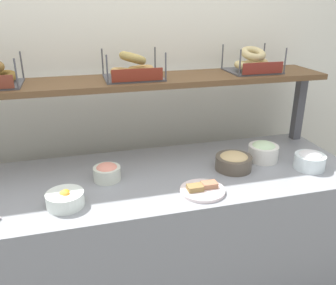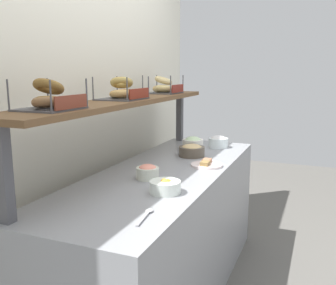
{
  "view_description": "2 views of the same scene",
  "coord_description": "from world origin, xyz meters",
  "px_view_note": "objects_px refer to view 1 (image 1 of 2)",
  "views": [
    {
      "loc": [
        -0.32,
        -1.54,
        1.66
      ],
      "look_at": [
        0.1,
        0.02,
        1.01
      ],
      "focal_mm": 38.16,
      "sensor_mm": 36.0,
      "label": 1
    },
    {
      "loc": [
        -2.06,
        -0.88,
        1.46
      ],
      "look_at": [
        0.12,
        0.02,
        1.0
      ],
      "focal_mm": 39.96,
      "sensor_mm": 36.0,
      "label": 2
    }
  ],
  "objects_px": {
    "bowl_hummus": "(234,161)",
    "serving_plate_white": "(202,190)",
    "bowl_lox_spread": "(107,172)",
    "bowl_fruit_salad": "(65,199)",
    "bagel_basket_plain": "(252,63)",
    "bowl_scallion_spread": "(263,151)",
    "bowl_cream_cheese": "(310,160)",
    "bagel_basket_sesame": "(133,69)"
  },
  "relations": [
    {
      "from": "bagel_basket_plain",
      "to": "bagel_basket_sesame",
      "type": "bearing_deg",
      "value": -179.21
    },
    {
      "from": "bowl_lox_spread",
      "to": "serving_plate_white",
      "type": "distance_m",
      "value": 0.46
    },
    {
      "from": "bowl_hummus",
      "to": "bagel_basket_plain",
      "type": "relative_size",
      "value": 0.67
    },
    {
      "from": "bowl_hummus",
      "to": "bowl_scallion_spread",
      "type": "bearing_deg",
      "value": 16.57
    },
    {
      "from": "bagel_basket_plain",
      "to": "bowl_scallion_spread",
      "type": "bearing_deg",
      "value": -96.14
    },
    {
      "from": "bowl_lox_spread",
      "to": "bowl_cream_cheese",
      "type": "bearing_deg",
      "value": -8.06
    },
    {
      "from": "bowl_cream_cheese",
      "to": "bagel_basket_sesame",
      "type": "relative_size",
      "value": 0.52
    },
    {
      "from": "bowl_lox_spread",
      "to": "bowl_fruit_salad",
      "type": "xyz_separation_m",
      "value": [
        -0.19,
        -0.19,
        -0.01
      ]
    },
    {
      "from": "bowl_scallion_spread",
      "to": "bowl_hummus",
      "type": "relative_size",
      "value": 0.86
    },
    {
      "from": "bowl_fruit_salad",
      "to": "bowl_hummus",
      "type": "bearing_deg",
      "value": 9.7
    },
    {
      "from": "bowl_fruit_salad",
      "to": "serving_plate_white",
      "type": "height_order",
      "value": "bowl_fruit_salad"
    },
    {
      "from": "serving_plate_white",
      "to": "bowl_hummus",
      "type": "bearing_deg",
      "value": 37.65
    },
    {
      "from": "bowl_scallion_spread",
      "to": "bowl_cream_cheese",
      "type": "relative_size",
      "value": 1.03
    },
    {
      "from": "bowl_hummus",
      "to": "bowl_fruit_salad",
      "type": "distance_m",
      "value": 0.84
    },
    {
      "from": "bowl_scallion_spread",
      "to": "bowl_lox_spread",
      "type": "height_order",
      "value": "bowl_scallion_spread"
    },
    {
      "from": "bagel_basket_sesame",
      "to": "bagel_basket_plain",
      "type": "xyz_separation_m",
      "value": [
        0.68,
        0.01,
        0.0
      ]
    },
    {
      "from": "serving_plate_white",
      "to": "bagel_basket_sesame",
      "type": "height_order",
      "value": "bagel_basket_sesame"
    },
    {
      "from": "bowl_lox_spread",
      "to": "bagel_basket_plain",
      "type": "distance_m",
      "value": 1.0
    },
    {
      "from": "bowl_scallion_spread",
      "to": "bowl_cream_cheese",
      "type": "height_order",
      "value": "bowl_scallion_spread"
    },
    {
      "from": "bagel_basket_sesame",
      "to": "serving_plate_white",
      "type": "bearing_deg",
      "value": -66.14
    },
    {
      "from": "bowl_scallion_spread",
      "to": "bagel_basket_plain",
      "type": "relative_size",
      "value": 0.58
    },
    {
      "from": "bowl_fruit_salad",
      "to": "bagel_basket_sesame",
      "type": "height_order",
      "value": "bagel_basket_sesame"
    },
    {
      "from": "bowl_scallion_spread",
      "to": "bowl_hummus",
      "type": "distance_m",
      "value": 0.21
    },
    {
      "from": "bowl_lox_spread",
      "to": "bowl_fruit_salad",
      "type": "relative_size",
      "value": 0.83
    },
    {
      "from": "bowl_lox_spread",
      "to": "bowl_hummus",
      "type": "relative_size",
      "value": 0.7
    },
    {
      "from": "bowl_hummus",
      "to": "bowl_lox_spread",
      "type": "bearing_deg",
      "value": 175.57
    },
    {
      "from": "bowl_scallion_spread",
      "to": "bowl_cream_cheese",
      "type": "bearing_deg",
      "value": -40.54
    },
    {
      "from": "serving_plate_white",
      "to": "bagel_basket_plain",
      "type": "relative_size",
      "value": 0.74
    },
    {
      "from": "bowl_fruit_salad",
      "to": "bagel_basket_plain",
      "type": "relative_size",
      "value": 0.57
    },
    {
      "from": "bowl_lox_spread",
      "to": "serving_plate_white",
      "type": "bearing_deg",
      "value": -29.79
    },
    {
      "from": "bowl_lox_spread",
      "to": "bowl_hummus",
      "type": "bearing_deg",
      "value": -4.43
    },
    {
      "from": "bowl_scallion_spread",
      "to": "serving_plate_white",
      "type": "bearing_deg",
      "value": -151.02
    },
    {
      "from": "bagel_basket_sesame",
      "to": "bagel_basket_plain",
      "type": "relative_size",
      "value": 1.07
    },
    {
      "from": "bagel_basket_plain",
      "to": "bowl_hummus",
      "type": "bearing_deg",
      "value": -125.66
    },
    {
      "from": "bagel_basket_sesame",
      "to": "bowl_fruit_salad",
      "type": "bearing_deg",
      "value": -130.29
    },
    {
      "from": "bowl_hummus",
      "to": "bagel_basket_sesame",
      "type": "distance_m",
      "value": 0.7
    },
    {
      "from": "bowl_fruit_salad",
      "to": "bagel_basket_plain",
      "type": "bearing_deg",
      "value": 23.42
    },
    {
      "from": "bowl_scallion_spread",
      "to": "bagel_basket_sesame",
      "type": "height_order",
      "value": "bagel_basket_sesame"
    },
    {
      "from": "bowl_scallion_spread",
      "to": "serving_plate_white",
      "type": "distance_m",
      "value": 0.5
    },
    {
      "from": "bowl_lox_spread",
      "to": "serving_plate_white",
      "type": "xyz_separation_m",
      "value": [
        0.4,
        -0.23,
        -0.03
      ]
    },
    {
      "from": "bowl_hummus",
      "to": "serving_plate_white",
      "type": "height_order",
      "value": "bowl_hummus"
    },
    {
      "from": "bowl_cream_cheese",
      "to": "serving_plate_white",
      "type": "xyz_separation_m",
      "value": [
        -0.61,
        -0.09,
        -0.04
      ]
    }
  ]
}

